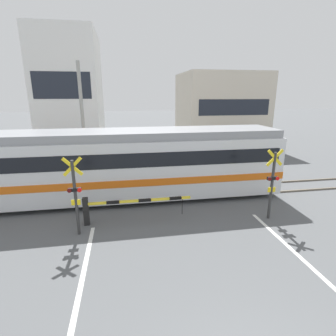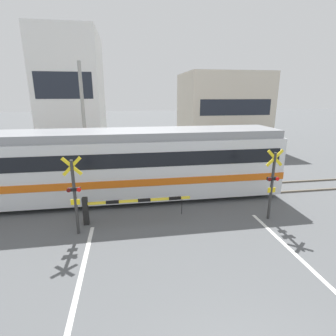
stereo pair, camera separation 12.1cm
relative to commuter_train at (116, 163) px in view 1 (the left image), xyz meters
The scene contains 11 objects.
rail_track_near 3.05m from the commuter_train, 16.62° to the right, with size 50.00×0.10×0.08m.
rail_track_far 3.05m from the commuter_train, 16.62° to the left, with size 50.00×0.10×0.08m.
commuter_train is the anchor object (origin of this frame).
crossing_barrier_near 2.82m from the commuter_train, 90.42° to the right, with size 4.25×0.20×1.12m.
crossing_barrier_far 5.69m from the commuter_train, 30.38° to the left, with size 4.25×0.20×1.12m.
crossing_signal_left 3.57m from the commuter_train, 112.37° to the right, with size 0.68×0.15×2.90m.
crossing_signal_right 6.99m from the commuter_train, 28.12° to the right, with size 0.68×0.15×2.90m.
pedestrian 5.89m from the commuter_train, 82.03° to the left, with size 0.38×0.22×1.65m.
building_left_of_street 14.59m from the commuter_train, 106.78° to the left, with size 5.19×7.20×10.15m.
building_right_of_street 17.09m from the commuter_train, 53.14° to the left, with size 7.77×7.20×6.91m.
utility_pole_streetside 5.97m from the commuter_train, 111.56° to the left, with size 0.22×0.22×6.89m.
Camera 1 is at (-2.01, -1.97, 4.95)m, focal length 28.00 mm.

